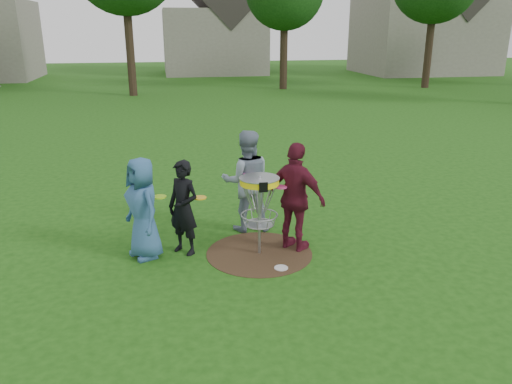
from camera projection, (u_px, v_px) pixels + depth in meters
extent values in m
plane|color=#19470F|center=(259.00, 253.00, 8.47)|extent=(100.00, 100.00, 0.00)
cylinder|color=#47331E|center=(259.00, 253.00, 8.47)|extent=(1.80, 1.80, 0.01)
imported|color=#305885|center=(143.00, 208.00, 8.11)|extent=(0.86, 0.99, 1.70)
imported|color=black|center=(183.00, 208.00, 8.26)|extent=(0.69, 0.68, 1.61)
imported|color=gray|center=(246.00, 181.00, 9.21)|extent=(0.96, 0.77, 1.90)
imported|color=#5B1426|center=(296.00, 197.00, 8.36)|extent=(1.08, 1.12, 1.87)
cylinder|color=silver|center=(281.00, 268.00, 7.93)|extent=(0.22, 0.22, 0.02)
cylinder|color=#9EA0A5|center=(259.00, 215.00, 8.25)|extent=(0.05, 0.05, 1.38)
cylinder|color=yellow|center=(259.00, 181.00, 8.07)|extent=(0.64, 0.64, 0.10)
cylinder|color=#9EA0A5|center=(259.00, 178.00, 8.05)|extent=(0.66, 0.66, 0.01)
cube|color=black|center=(263.00, 187.00, 7.77)|extent=(0.14, 0.02, 0.16)
torus|color=#9EA0A5|center=(259.00, 215.00, 8.25)|extent=(0.62, 0.62, 0.02)
torus|color=#9EA0A5|center=(259.00, 224.00, 8.30)|extent=(0.50, 0.50, 0.02)
cylinder|color=#9EA0A5|center=(259.00, 224.00, 8.30)|extent=(0.44, 0.44, 0.01)
cylinder|color=#A0DD18|center=(159.00, 197.00, 8.06)|extent=(0.22, 0.22, 0.02)
cylinder|color=gold|center=(200.00, 198.00, 8.20)|extent=(0.22, 0.22, 0.02)
cylinder|color=#FB42A0|center=(249.00, 174.00, 8.88)|extent=(0.22, 0.22, 0.02)
cylinder|color=#F13F95|center=(281.00, 187.00, 8.21)|extent=(0.22, 0.22, 0.02)
cylinder|color=#38281C|center=(130.00, 53.00, 27.27)|extent=(0.46, 0.46, 4.62)
cylinder|color=#38281C|center=(284.00, 57.00, 30.39)|extent=(0.46, 0.46, 3.78)
cylinder|color=#38281C|center=(428.00, 53.00, 30.97)|extent=(0.46, 0.46, 4.20)
cube|color=gray|center=(213.00, 42.00, 40.86)|extent=(8.00, 7.00, 5.00)
cube|color=gray|center=(424.00, 35.00, 40.90)|extent=(10.00, 8.00, 6.00)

